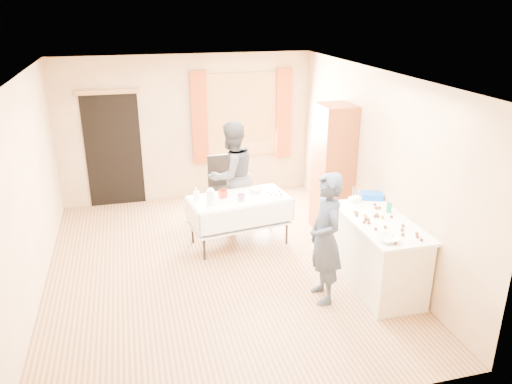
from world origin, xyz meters
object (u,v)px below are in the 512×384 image
object	(u,v)px
counter	(377,253)
party_table	(239,216)
chair	(223,198)
woman	(232,176)
cabinet	(333,169)
girl	(325,239)

from	to	relation	value
counter	party_table	world-z (taller)	counter
chair	woman	bearing A→B (deg)	-87.17
counter	woman	distance (m)	2.67
chair	cabinet	bearing A→B (deg)	-36.04
counter	party_table	size ratio (longest dim) A/B	0.97
counter	party_table	distance (m)	2.14
cabinet	girl	bearing A→B (deg)	-114.95
girl	woman	size ratio (longest dim) A/B	0.94
woman	girl	bearing A→B (deg)	79.72
counter	girl	world-z (taller)	girl
cabinet	party_table	size ratio (longest dim) A/B	1.30
counter	woman	bearing A→B (deg)	121.98
girl	cabinet	bearing A→B (deg)	156.21
girl	woman	bearing A→B (deg)	-163.95
party_table	chair	bearing A→B (deg)	82.82
chair	girl	size ratio (longest dim) A/B	0.63
girl	woman	xyz separation A→B (m)	(-0.63, 2.36, 0.06)
cabinet	woman	distance (m)	1.58
counter	girl	distance (m)	0.86
party_table	cabinet	bearing A→B (deg)	-2.64
cabinet	counter	xyz separation A→B (m)	(-0.10, -1.75, -0.55)
cabinet	counter	bearing A→B (deg)	-93.28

